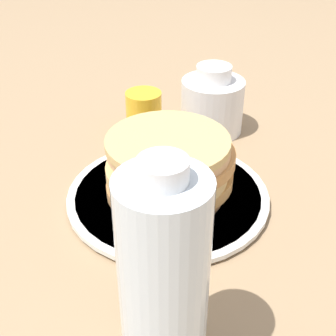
{
  "coord_description": "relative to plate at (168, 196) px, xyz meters",
  "views": [
    {
      "loc": [
        -0.5,
        -0.26,
        0.41
      ],
      "look_at": [
        -0.02,
        -0.02,
        0.05
      ],
      "focal_mm": 50.0,
      "sensor_mm": 36.0,
      "label": 1
    }
  ],
  "objects": [
    {
      "name": "juice_glass",
      "position": [
        0.16,
        0.13,
        0.03
      ],
      "size": [
        0.06,
        0.06,
        0.07
      ],
      "color": "yellow",
      "rests_on": "ground_plane"
    },
    {
      "name": "water_bottle_near",
      "position": [
        -0.23,
        -0.11,
        0.1
      ],
      "size": [
        0.08,
        0.08,
        0.23
      ],
      "color": "silver",
      "rests_on": "ground_plane"
    },
    {
      "name": "cream_jug",
      "position": [
        0.22,
        0.03,
        0.04
      ],
      "size": [
        0.11,
        0.11,
        0.12
      ],
      "color": "white",
      "rests_on": "ground_plane"
    },
    {
      "name": "pancake_stack",
      "position": [
        0.0,
        -0.0,
        0.05
      ],
      "size": [
        0.18,
        0.18,
        0.09
      ],
      "color": "tan",
      "rests_on": "plate"
    },
    {
      "name": "ground_plane",
      "position": [
        0.02,
        0.02,
        -0.01
      ],
      "size": [
        4.0,
        4.0,
        0.0
      ],
      "primitive_type": "plane",
      "color": "#9E7F5B"
    },
    {
      "name": "plate",
      "position": [
        0.0,
        0.0,
        0.0
      ],
      "size": [
        0.28,
        0.28,
        0.01
      ],
      "color": "silver",
      "rests_on": "ground_plane"
    }
  ]
}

